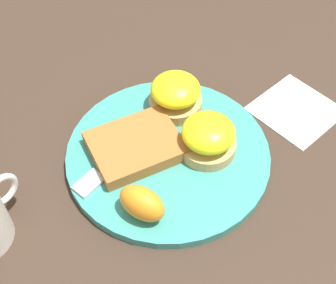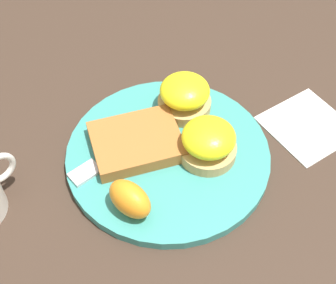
% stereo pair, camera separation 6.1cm
% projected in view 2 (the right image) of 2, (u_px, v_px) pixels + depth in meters
% --- Properties ---
extents(ground_plane, '(1.10, 1.10, 0.00)m').
position_uv_depth(ground_plane, '(168.00, 158.00, 0.64)').
color(ground_plane, '#38281E').
extents(plate, '(0.27, 0.27, 0.01)m').
position_uv_depth(plate, '(168.00, 155.00, 0.63)').
color(plate, teal).
rests_on(plate, ground_plane).
extents(sandwich_benedict_left, '(0.08, 0.08, 0.05)m').
position_uv_depth(sandwich_benedict_left, '(208.00, 142.00, 0.60)').
color(sandwich_benedict_left, tan).
rests_on(sandwich_benedict_left, plate).
extents(sandwich_benedict_right, '(0.08, 0.08, 0.05)m').
position_uv_depth(sandwich_benedict_right, '(185.00, 96.00, 0.66)').
color(sandwich_benedict_right, tan).
rests_on(sandwich_benedict_right, plate).
extents(hashbrown_patty, '(0.14, 0.13, 0.02)m').
position_uv_depth(hashbrown_patty, '(137.00, 142.00, 0.63)').
color(hashbrown_patty, '#A2612B').
rests_on(hashbrown_patty, plate).
extents(orange_wedge, '(0.04, 0.06, 0.04)m').
position_uv_depth(orange_wedge, '(130.00, 199.00, 0.55)').
color(orange_wedge, orange).
rests_on(orange_wedge, plate).
extents(fork, '(0.19, 0.02, 0.00)m').
position_uv_depth(fork, '(123.00, 148.00, 0.63)').
color(fork, silver).
rests_on(fork, plate).
extents(napkin, '(0.13, 0.13, 0.00)m').
position_uv_depth(napkin, '(308.00, 125.00, 0.67)').
color(napkin, white).
rests_on(napkin, ground_plane).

